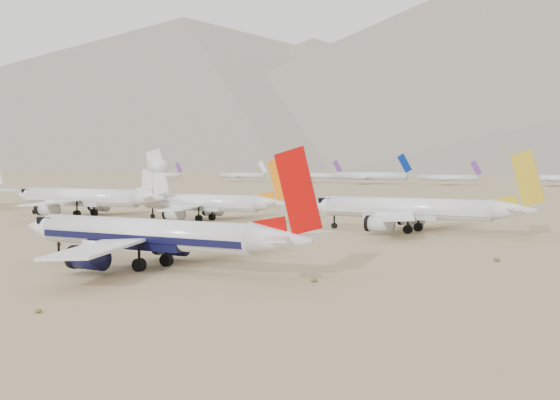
% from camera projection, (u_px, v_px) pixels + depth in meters
% --- Properties ---
extents(ground, '(7000.00, 7000.00, 0.00)m').
position_uv_depth(ground, '(143.00, 269.00, 102.13)').
color(ground, '#7F684A').
rests_on(ground, ground).
extents(main_airliner, '(45.16, 44.11, 15.94)m').
position_uv_depth(main_airliner, '(157.00, 236.00, 101.83)').
color(main_airliner, white).
rests_on(main_airliner, ground).
extents(row2_gold_tail, '(45.34, 44.34, 16.14)m').
position_uv_depth(row2_gold_tail, '(416.00, 210.00, 152.43)').
color(row2_gold_tail, white).
rests_on(row2_gold_tail, ground).
extents(row2_orange_tail, '(41.44, 40.54, 14.78)m').
position_uv_depth(row2_orange_tail, '(207.00, 203.00, 180.93)').
color(row2_orange_tail, white).
rests_on(row2_orange_tail, ground).
extents(row2_white_trijet, '(47.86, 46.77, 16.96)m').
position_uv_depth(row2_white_trijet, '(89.00, 197.00, 194.15)').
color(row2_white_trijet, white).
rests_on(row2_white_trijet, ground).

